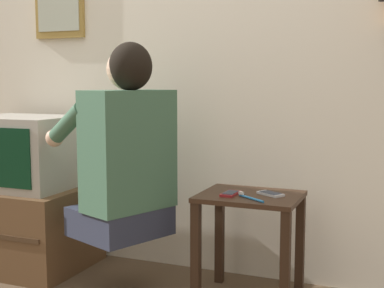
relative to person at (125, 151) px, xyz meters
name	(u,v)px	position (x,y,z in m)	size (l,w,h in m)	color
wall_back	(176,35)	(0.05, 0.49, 0.58)	(6.80, 0.05, 2.55)	silver
side_table	(250,221)	(0.56, 0.16, -0.32)	(0.46, 0.37, 0.51)	#382316
person	(125,151)	(0.00, 0.00, 0.00)	(0.62, 0.58, 0.92)	#2D3347
tv_stand	(23,225)	(-0.75, 0.16, -0.48)	(0.74, 0.56, 0.45)	brown
television	(23,152)	(-0.72, 0.15, -0.06)	(0.56, 0.44, 0.39)	#ADA89E
cell_phone_held	(230,194)	(0.48, 0.11, -0.19)	(0.07, 0.13, 0.01)	maroon
cell_phone_spare	(271,194)	(0.66, 0.18, -0.19)	(0.14, 0.12, 0.01)	silver
toothbrush	(249,197)	(0.59, 0.07, -0.19)	(0.14, 0.11, 0.02)	#338CD8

